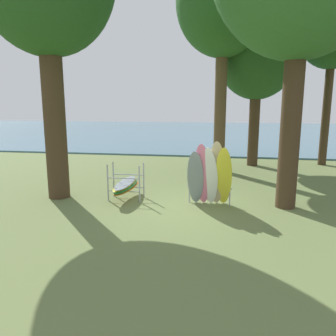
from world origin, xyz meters
name	(u,v)px	position (x,y,z in m)	size (l,w,h in m)	color
ground_plane	(188,207)	(0.00, 0.00, 0.00)	(80.00, 80.00, 0.00)	olive
lake_water	(214,132)	(0.00, 28.09, 0.05)	(80.00, 36.00, 0.10)	#477084
tree_mid_behind	(258,53)	(2.60, 7.87, 5.76)	(4.14, 4.14, 8.20)	#42301E
tree_far_left_back	(223,3)	(0.85, 6.10, 7.68)	(4.29, 4.29, 10.25)	brown
tree_deep_back	(334,29)	(6.33, 8.66, 6.91)	(3.54, 3.54, 9.03)	#42301E
leaning_board_pile	(210,176)	(0.65, 0.25, 0.99)	(1.49, 0.89, 2.16)	gray
board_storage_rack	(126,185)	(-2.22, 0.60, 0.50)	(1.15, 2.13, 1.25)	#9EA0A5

